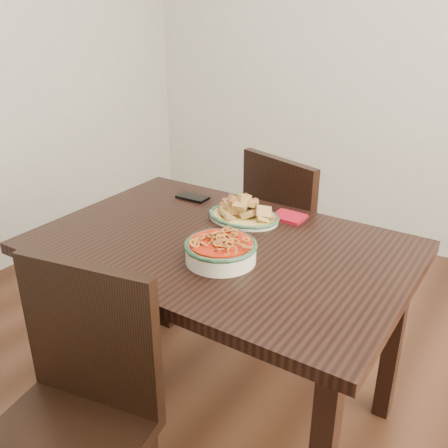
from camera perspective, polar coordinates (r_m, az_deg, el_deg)
The scene contains 9 objects.
floor at distance 2.23m, azimuth 1.41°, elevation -18.38°, with size 3.50×3.50×0.00m, color #351C10.
wall_back at distance 3.27m, azimuth 19.09°, elevation 19.35°, with size 3.50×0.10×2.60m, color beige.
dining_table at distance 1.75m, azimuth -0.36°, elevation -4.80°, with size 1.26×0.84×0.75m.
chair_far at distance 2.37m, azimuth 7.80°, elevation -1.20°, with size 0.53×0.53×0.89m.
chair_near at distance 1.49m, azimuth -16.86°, elevation -19.62°, with size 0.49×0.49×0.89m.
fish_plate at distance 1.87m, azimuth 2.28°, elevation 1.78°, with size 0.27×0.22×0.11m.
noodle_bowl at distance 1.57m, azimuth -0.38°, elevation -2.81°, with size 0.23×0.23×0.08m.
smartphone at distance 2.09m, azimuth -3.62°, elevation 3.08°, with size 0.13×0.07×0.01m, color black.
napkin at distance 1.91m, azimuth 7.42°, elevation 0.83°, with size 0.12×0.10×0.01m, color maroon.
Camera 1 is at (0.85, -1.40, 1.50)m, focal length 40.00 mm.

